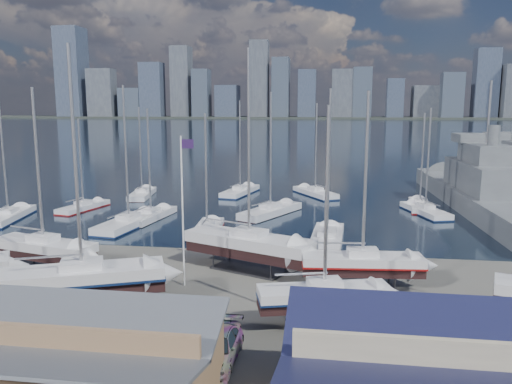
# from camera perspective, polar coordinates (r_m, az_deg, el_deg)

# --- Properties ---
(ground) EXTENTS (1400.00, 1400.00, 0.00)m
(ground) POSITION_cam_1_polar(r_m,az_deg,el_deg) (38.46, -8.81, -10.60)
(ground) COLOR #605E59
(ground) RESTS_ON ground
(water) EXTENTS (1400.00, 600.00, 0.40)m
(water) POSITION_cam_1_polar(r_m,az_deg,el_deg) (344.88, 6.48, 7.36)
(water) COLOR #1B2740
(water) RESTS_ON ground
(far_shore) EXTENTS (1400.00, 80.00, 2.20)m
(far_shore) POSITION_cam_1_polar(r_m,az_deg,el_deg) (604.66, 7.29, 8.42)
(far_shore) COLOR #2D332D
(far_shore) RESTS_ON ground
(skyline) EXTENTS (639.14, 43.80, 107.69)m
(skyline) POSITION_cam_1_polar(r_m,az_deg,el_deg) (599.05, 6.59, 12.06)
(skyline) COLOR #475166
(skyline) RESTS_ON far_shore
(shed_grey) EXTENTS (12.60, 8.40, 4.17)m
(shed_grey) POSITION_cam_1_polar(r_m,az_deg,el_deg) (24.10, -20.71, -18.41)
(shed_grey) COLOR #8C6B4C
(shed_grey) RESTS_ON ground
(sailboat_cradle_2) EXTENTS (9.33, 4.62, 14.77)m
(sailboat_cradle_2) POSITION_cam_1_polar(r_m,az_deg,el_deg) (44.02, -23.09, -5.92)
(sailboat_cradle_2) COLOR #2D2D33
(sailboat_cradle_2) RESTS_ON ground
(sailboat_cradle_3) EXTENTS (10.96, 6.83, 17.09)m
(sailboat_cradle_3) POSITION_cam_1_polar(r_m,az_deg,el_deg) (35.09, -19.22, -9.37)
(sailboat_cradle_3) COLOR #2D2D33
(sailboat_cradle_3) RESTS_ON ground
(sailboat_cradle_4) EXTENTS (11.30, 7.05, 17.75)m
(sailboat_cradle_4) POSITION_cam_1_polar(r_m,az_deg,el_deg) (40.97, -0.80, -6.03)
(sailboat_cradle_4) COLOR #2D2D33
(sailboat_cradle_4) RESTS_ON ground
(sailboat_cradle_5) EXTENTS (8.46, 4.32, 13.38)m
(sailboat_cradle_5) POSITION_cam_1_polar(r_m,az_deg,el_deg) (31.22, 7.82, -11.67)
(sailboat_cradle_5) COLOR #2D2D33
(sailboat_cradle_5) RESTS_ON ground
(sailboat_cradle_6) EXTENTS (9.00, 3.27, 14.37)m
(sailboat_cradle_6) POSITION_cam_1_polar(r_m,az_deg,el_deg) (37.61, 12.06, -7.97)
(sailboat_cradle_6) COLOR #2D2D33
(sailboat_cradle_6) RESTS_ON ground
(sailboat_moored_0) EXTENTS (4.65, 10.37, 14.99)m
(sailboat_moored_0) POSITION_cam_1_polar(r_m,az_deg,el_deg) (66.17, -26.43, -2.65)
(sailboat_moored_0) COLOR black
(sailboat_moored_0) RESTS_ON water
(sailboat_moored_1) EXTENTS (3.99, 8.60, 12.40)m
(sailboat_moored_1) POSITION_cam_1_polar(r_m,az_deg,el_deg) (68.82, -19.12, -1.72)
(sailboat_moored_1) COLOR black
(sailboat_moored_1) RESTS_ON water
(sailboat_moored_2) EXTENTS (4.02, 9.52, 13.93)m
(sailboat_moored_2) POSITION_cam_1_polar(r_m,az_deg,el_deg) (76.32, -12.88, -0.34)
(sailboat_moored_2) COLOR black
(sailboat_moored_2) RESTS_ON water
(sailboat_moored_3) EXTENTS (4.54, 11.24, 16.32)m
(sailboat_moored_3) POSITION_cam_1_polar(r_m,az_deg,el_deg) (57.74, -14.32, -3.60)
(sailboat_moored_3) COLOR black
(sailboat_moored_3) RESTS_ON water
(sailboat_moored_4) EXTENTS (3.79, 9.36, 13.73)m
(sailboat_moored_4) POSITION_cam_1_polar(r_m,az_deg,el_deg) (60.96, -11.90, -2.79)
(sailboat_moored_4) COLOR black
(sailboat_moored_4) RESTS_ON water
(sailboat_moored_5) EXTENTS (4.84, 10.34, 14.91)m
(sailboat_moored_5) POSITION_cam_1_polar(r_m,az_deg,el_deg) (76.67, -1.82, -0.07)
(sailboat_moored_5) COLOR black
(sailboat_moored_5) RESTS_ON water
(sailboat_moored_6) EXTENTS (3.10, 9.00, 13.23)m
(sailboat_moored_6) POSITION_cam_1_polar(r_m,az_deg,el_deg) (53.24, -5.61, -4.46)
(sailboat_moored_6) COLOR black
(sailboat_moored_6) RESTS_ON water
(sailboat_moored_7) EXTENTS (7.30, 10.65, 15.77)m
(sailboat_moored_7) POSITION_cam_1_polar(r_m,az_deg,el_deg) (62.03, 1.67, -2.37)
(sailboat_moored_7) COLOR black
(sailboat_moored_7) RESTS_ON water
(sailboat_moored_8) EXTENTS (7.31, 9.71, 14.49)m
(sailboat_moored_8) POSITION_cam_1_polar(r_m,az_deg,el_deg) (76.00, 6.78, -0.22)
(sailboat_moored_8) COLOR black
(sailboat_moored_8) RESTS_ON water
(sailboat_moored_9) EXTENTS (3.55, 10.55, 15.69)m
(sailboat_moored_9) POSITION_cam_1_polar(r_m,az_deg,el_deg) (49.59, 8.11, -5.55)
(sailboat_moored_9) COLOR black
(sailboat_moored_9) RESTS_ON water
(sailboat_moored_10) EXTENTS (5.19, 9.58, 13.79)m
(sailboat_moored_10) POSITION_cam_1_polar(r_m,az_deg,el_deg) (65.96, 18.76, -2.18)
(sailboat_moored_10) COLOR black
(sailboat_moored_10) RESTS_ON water
(sailboat_moored_11) EXTENTS (3.34, 8.98, 13.13)m
(sailboat_moored_11) POSITION_cam_1_polar(r_m,az_deg,el_deg) (69.29, 18.20, -1.60)
(sailboat_moored_11) COLOR black
(sailboat_moored_11) RESTS_ON water
(naval_ship_east) EXTENTS (8.95, 47.10, 18.22)m
(naval_ship_east) POSITION_cam_1_polar(r_m,az_deg,el_deg) (71.77, 24.46, -0.51)
(naval_ship_east) COLOR slate
(naval_ship_east) RESTS_ON water
(naval_ship_west) EXTENTS (11.32, 39.03, 17.47)m
(naval_ship_west) POSITION_cam_1_polar(r_m,az_deg,el_deg) (88.77, 26.88, 1.11)
(naval_ship_west) COLOR slate
(naval_ship_west) RESTS_ON water
(car_b) EXTENTS (5.01, 2.67, 1.57)m
(car_b) POSITION_cam_1_polar(r_m,az_deg,el_deg) (33.52, -26.93, -13.25)
(car_b) COLOR gray
(car_b) RESTS_ON ground
(car_c) EXTENTS (4.17, 6.25, 1.59)m
(car_c) POSITION_cam_1_polar(r_m,az_deg,el_deg) (28.47, -13.89, -16.56)
(car_c) COLOR gray
(car_c) RESTS_ON ground
(car_d) EXTENTS (2.32, 5.47, 1.58)m
(car_d) POSITION_cam_1_polar(r_m,az_deg,el_deg) (27.49, -4.51, -17.30)
(car_d) COLOR gray
(car_d) RESTS_ON ground
(flagpole) EXTENTS (0.99, 0.12, 11.21)m
(flagpole) POSITION_cam_1_polar(r_m,az_deg,el_deg) (36.89, -8.30, -1.12)
(flagpole) COLOR white
(flagpole) RESTS_ON ground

